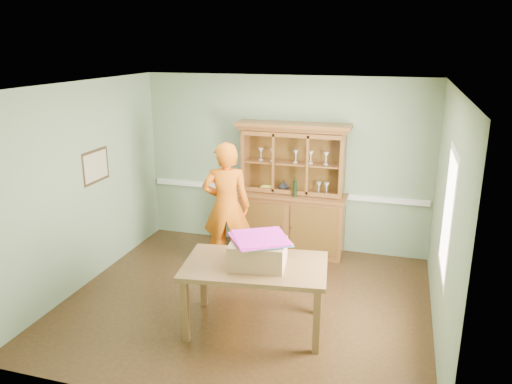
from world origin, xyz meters
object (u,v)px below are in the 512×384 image
(china_hutch, at_px, (291,208))
(dining_table, at_px, (255,272))
(cardboard_box, at_px, (258,254))
(person, at_px, (226,207))

(china_hutch, distance_m, dining_table, 2.29)
(cardboard_box, bearing_deg, dining_table, 149.72)
(person, bearing_deg, dining_table, 105.33)
(cardboard_box, relative_size, person, 0.32)
(china_hutch, height_order, person, china_hutch)
(cardboard_box, distance_m, person, 1.70)
(dining_table, relative_size, person, 0.91)
(person, bearing_deg, china_hutch, -146.16)
(china_hutch, bearing_deg, person, -130.69)
(china_hutch, xyz_separation_m, dining_table, (0.10, -2.29, -0.01))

